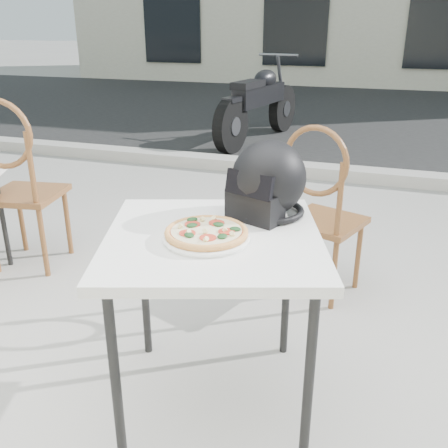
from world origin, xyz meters
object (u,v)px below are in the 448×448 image
(cafe_chair_main, at_px, (320,204))
(cafe_chair_side, at_px, (16,177))
(motorcycle, at_px, (259,105))
(helmet, at_px, (267,183))
(pizza, at_px, (206,232))
(cafe_table_main, at_px, (213,251))
(plate, at_px, (206,238))

(cafe_chair_main, bearing_deg, cafe_chair_side, 27.91)
(cafe_chair_side, xyz_separation_m, motorcycle, (0.45, 4.15, -0.13))
(helmet, xyz_separation_m, cafe_chair_main, (0.13, 0.75, -0.33))
(pizza, bearing_deg, cafe_chair_side, 151.90)
(pizza, xyz_separation_m, motorcycle, (-1.11, 4.98, -0.30))
(cafe_chair_side, relative_size, motorcycle, 0.50)
(pizza, height_order, motorcycle, motorcycle)
(cafe_table_main, relative_size, helmet, 2.57)
(plate, relative_size, helmet, 1.08)
(motorcycle, bearing_deg, cafe_table_main, -65.95)
(plate, bearing_deg, motorcycle, 102.52)
(pizza, bearing_deg, motorcycle, 102.52)
(helmet, bearing_deg, motorcycle, 125.12)
(plate, bearing_deg, cafe_chair_main, 76.03)
(motorcycle, bearing_deg, plate, -66.15)
(cafe_table_main, xyz_separation_m, cafe_chair_side, (-1.56, 0.77, -0.07))
(cafe_table_main, height_order, pizza, pizza)
(pizza, height_order, helmet, helmet)
(pizza, xyz_separation_m, cafe_chair_main, (0.27, 1.07, -0.23))
(plate, xyz_separation_m, motorcycle, (-1.10, 4.98, -0.28))
(pizza, distance_m, motorcycle, 5.11)
(cafe_table_main, xyz_separation_m, plate, (-0.01, -0.05, 0.08))
(pizza, distance_m, cafe_chair_main, 1.13)
(cafe_table_main, height_order, motorcycle, motorcycle)
(pizza, height_order, cafe_chair_side, cafe_chair_side)
(cafe_table_main, height_order, cafe_chair_main, cafe_chair_main)
(plate, xyz_separation_m, cafe_chair_main, (0.27, 1.07, -0.20))
(helmet, distance_m, motorcycle, 4.84)
(helmet, bearing_deg, plate, -93.54)
(plate, height_order, motorcycle, motorcycle)
(plate, distance_m, helmet, 0.37)
(pizza, bearing_deg, plate, -111.91)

